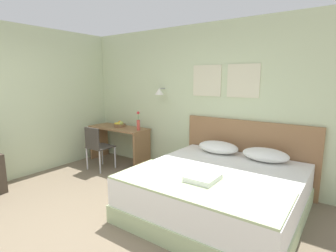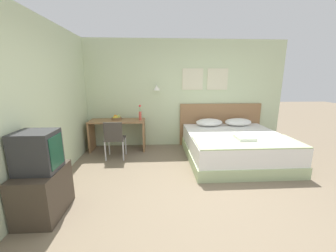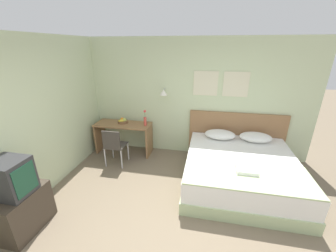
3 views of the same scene
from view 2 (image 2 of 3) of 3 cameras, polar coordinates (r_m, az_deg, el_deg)
ground_plane at (r=3.21m, az=7.92°, el=-19.66°), size 24.00×24.00×0.00m
wall_back at (r=5.29m, az=2.93°, el=8.83°), size 5.37×0.31×2.65m
wall_left at (r=3.01m, az=-38.67°, el=2.48°), size 0.06×5.58×2.65m
bed at (r=4.69m, az=17.81°, el=-5.48°), size 1.99×2.04×0.57m
headboard at (r=5.58m, az=14.17°, el=0.47°), size 2.11×0.06×1.08m
pillow_left at (r=5.18m, az=11.33°, el=1.00°), size 0.65×0.42×0.18m
pillow_right at (r=5.41m, az=18.85°, el=1.06°), size 0.65×0.42×0.18m
throw_blanket at (r=4.08m, az=21.07°, el=-4.11°), size 1.93×0.82×0.02m
folded_towel_near_foot at (r=4.20m, az=20.42°, el=-2.98°), size 0.33×0.36×0.06m
desk at (r=5.13m, az=-13.79°, el=-0.77°), size 1.31×0.52×0.74m
desk_chair at (r=4.55m, az=-14.64°, el=-2.97°), size 0.42×0.42×0.84m
fruit_bowl at (r=5.13m, az=-14.05°, el=2.19°), size 0.24×0.24×0.12m
flower_vase at (r=4.98m, az=-7.74°, el=3.32°), size 0.06×0.06×0.37m
tv_stand at (r=3.19m, az=-31.26°, el=-15.50°), size 0.47×0.71×0.61m
television at (r=2.98m, az=-32.48°, el=-5.99°), size 0.46×0.40×0.50m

